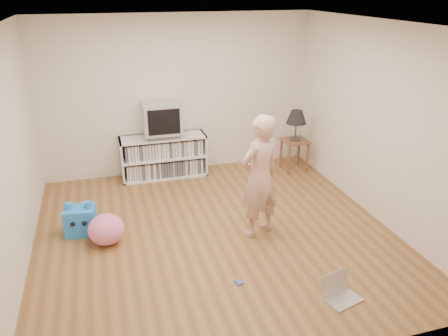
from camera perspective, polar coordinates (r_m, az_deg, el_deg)
name	(u,v)px	position (r m, az deg, el deg)	size (l,w,h in m)	color
ground	(215,233)	(5.75, -1.24, -8.47)	(4.50, 4.50, 0.00)	brown
walls	(214,139)	(5.20, -1.36, 3.86)	(4.52, 4.52, 2.60)	silver
ceiling	(213,24)	(4.93, -1.51, 18.30)	(4.50, 4.50, 0.01)	white
media_unit	(164,156)	(7.34, -7.89, 1.56)	(1.40, 0.45, 0.70)	white
dvd_deck	(162,134)	(7.20, -8.04, 4.37)	(0.45, 0.35, 0.07)	gray
crt_tv	(162,118)	(7.11, -8.16, 6.54)	(0.60, 0.53, 0.50)	#A4A4A9
side_table	(294,147)	(7.57, 9.19, 2.69)	(0.42, 0.42, 0.55)	brown
table_lamp	(296,118)	(7.41, 9.44, 6.50)	(0.34, 0.34, 0.52)	#333333
person	(260,177)	(5.40, 4.68, -1.17)	(0.58, 0.38, 1.60)	#D6A792
laptop	(339,291)	(4.83, 14.79, -15.30)	(0.43, 0.38, 0.25)	silver
playing_cards	(239,282)	(4.89, 1.91, -14.70)	(0.07, 0.09, 0.02)	#4665BB
plush_blue	(80,220)	(5.95, -18.24, -6.48)	(0.42, 0.37, 0.44)	#1F85F9
plush_pink	(106,229)	(5.65, -15.13, -7.74)	(0.45, 0.45, 0.38)	pink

